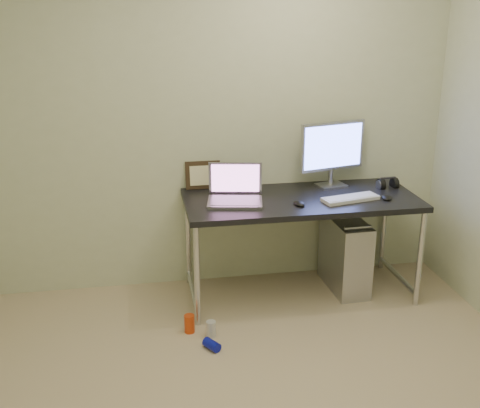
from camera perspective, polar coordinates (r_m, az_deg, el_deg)
name	(u,v)px	position (r m, az deg, el deg)	size (l,w,h in m)	color
wall_back	(212,120)	(4.35, -2.68, 7.94)	(3.50, 0.02, 2.50)	beige
desk	(301,208)	(4.28, 5.79, -0.35)	(1.64, 0.72, 0.75)	black
tower_computer	(345,254)	(4.56, 9.91, -4.66)	(0.25, 0.53, 0.58)	#ACACB0
cable_a	(328,226)	(4.74, 8.35, -2.03)	(0.01, 0.01, 0.70)	black
cable_b	(340,228)	(4.75, 9.45, -2.27)	(0.01, 0.01, 0.72)	black
can_red	(189,324)	(4.02, -4.82, -11.24)	(0.07, 0.07, 0.12)	red
can_white	(211,329)	(3.96, -2.76, -11.78)	(0.06, 0.06, 0.11)	silver
can_blue	(212,345)	(3.85, -2.70, -13.20)	(0.06, 0.06, 0.11)	#0D13A8
laptop	(235,193)	(4.14, -0.47, 1.09)	(0.42, 0.37, 0.26)	#9D9EA3
monitor	(333,149)	(4.46, 8.76, 5.18)	(0.51, 0.20, 0.49)	#9D9EA3
keyboard	(350,199)	(4.24, 10.43, 0.51)	(0.40, 0.13, 0.02)	silver
mouse_right	(387,197)	(4.31, 13.74, 0.69)	(0.07, 0.11, 0.04)	black
mouse_left	(299,203)	(4.09, 5.63, 0.12)	(0.07, 0.11, 0.04)	black
headphones	(388,184)	(4.58, 13.83, 1.85)	(0.15, 0.09, 0.10)	black
picture_frame	(203,175)	(4.41, -3.53, 2.76)	(0.26, 0.03, 0.20)	black
webcam	(240,179)	(4.38, 0.03, 2.38)	(0.04, 0.03, 0.11)	silver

